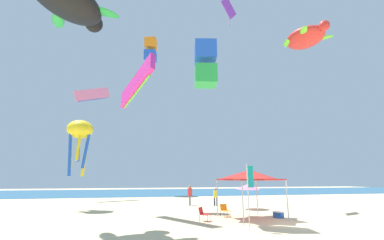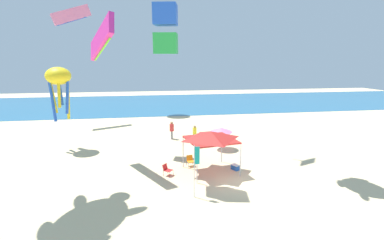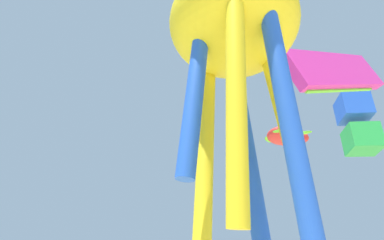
% 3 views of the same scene
% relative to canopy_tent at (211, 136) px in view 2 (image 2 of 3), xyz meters
% --- Properties ---
extents(ground, '(120.00, 120.00, 0.10)m').
position_rel_canopy_tent_xyz_m(ground, '(1.46, -2.17, -2.83)').
color(ground, beige).
extents(ocean_strip, '(120.00, 26.87, 0.02)m').
position_rel_canopy_tent_xyz_m(ocean_strip, '(1.46, 35.17, -2.76)').
color(ocean_strip, '#28668E').
rests_on(ocean_strip, ground).
extents(canopy_tent, '(3.89, 3.73, 3.13)m').
position_rel_canopy_tent_xyz_m(canopy_tent, '(0.00, 0.00, 0.00)').
color(canopy_tent, '#B7B7BC').
rests_on(canopy_tent, ground).
extents(beach_umbrella, '(2.06, 2.08, 2.15)m').
position_rel_canopy_tent_xyz_m(beach_umbrella, '(2.18, 5.21, -0.91)').
color(beach_umbrella, silver).
rests_on(beach_umbrella, ground).
extents(folding_chair_right_of_tent, '(0.81, 0.79, 0.82)m').
position_rel_canopy_tent_xyz_m(folding_chair_right_of_tent, '(-3.27, -0.16, -2.30)').
color(folding_chair_right_of_tent, black).
rests_on(folding_chair_right_of_tent, ground).
extents(folding_chair_near_cooler, '(0.61, 0.69, 0.82)m').
position_rel_canopy_tent_xyz_m(folding_chair_near_cooler, '(-1.32, 1.43, -2.30)').
color(folding_chair_near_cooler, black).
rests_on(folding_chair_near_cooler, ground).
extents(cooler_box, '(0.64, 0.74, 0.40)m').
position_rel_canopy_tent_xyz_m(cooler_box, '(1.97, 0.07, -2.58)').
color(cooler_box, blue).
rests_on(cooler_box, ground).
extents(banner_flag, '(0.36, 0.06, 3.31)m').
position_rel_canopy_tent_xyz_m(banner_flag, '(-1.79, -3.74, -0.78)').
color(banner_flag, silver).
rests_on(banner_flag, ground).
extents(person_watching_sky, '(0.40, 0.40, 1.67)m').
position_rel_canopy_tent_xyz_m(person_watching_sky, '(0.18, 8.22, -1.79)').
color(person_watching_sky, '#33384C').
rests_on(person_watching_sky, ground).
extents(person_by_tent, '(0.45, 0.50, 1.90)m').
position_rel_canopy_tent_xyz_m(person_by_tent, '(-2.10, 9.39, -1.66)').
color(person_by_tent, slate).
rests_on(person_by_tent, ground).
extents(kite_box_blue, '(1.68, 1.70, 3.05)m').
position_rel_canopy_tent_xyz_m(kite_box_blue, '(-3.21, -0.85, 7.33)').
color(kite_box_blue, blue).
extents(kite_parafoil_magenta, '(2.43, 5.11, 3.24)m').
position_rel_canopy_tent_xyz_m(kite_parafoil_magenta, '(-7.69, 2.75, 6.95)').
color(kite_parafoil_magenta, '#E02D9E').
extents(kite_octopus_yellow, '(2.20, 2.20, 4.89)m').
position_rel_canopy_tent_xyz_m(kite_octopus_yellow, '(-12.43, 7.74, 3.79)').
color(kite_octopus_yellow, yellow).
extents(kite_parafoil_pink, '(4.46, 3.08, 3.04)m').
position_rel_canopy_tent_xyz_m(kite_parafoil_pink, '(-13.67, 19.65, 11.05)').
color(kite_parafoil_pink, pink).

